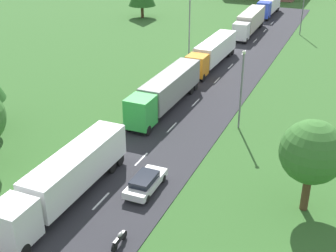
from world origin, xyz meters
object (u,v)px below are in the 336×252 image
object	(u,v)px
truck_lead	(67,177)
tree_ash	(312,152)
truck_third	(213,51)
lamppost_second	(241,86)
lamppost_third	(189,27)
truck_fourth	(250,21)
truck_fifth	(269,5)
motorcycle_courier	(119,239)
car_second	(145,182)
truck_second	(166,90)
lamppost_fourth	(303,8)

from	to	relation	value
truck_lead	tree_ash	xyz separation A→B (m)	(16.52, 5.86, 2.67)
truck_third	lamppost_second	world-z (taller)	lamppost_second
truck_third	lamppost_third	world-z (taller)	lamppost_third
truck_fourth	lamppost_second	size ratio (longest dim) A/B	1.81
truck_fifth	motorcycle_courier	world-z (taller)	truck_fifth
motorcycle_courier	lamppost_second	distance (m)	20.89
car_second	tree_ash	size ratio (longest dim) A/B	0.64
truck_second	motorcycle_courier	bearing A→B (deg)	-74.25
truck_third	lamppost_third	distance (m)	4.70
lamppost_second	motorcycle_courier	bearing A→B (deg)	-96.93
truck_fourth	lamppost_second	bearing A→B (deg)	-77.49
truck_lead	motorcycle_courier	world-z (taller)	truck_lead
truck_fourth	lamppost_fourth	world-z (taller)	lamppost_fourth
truck_fifth	lamppost_second	xyz separation A→B (m)	(8.40, -53.89, 2.39)
lamppost_third	car_second	bearing A→B (deg)	-75.03
truck_second	truck_third	distance (m)	16.36
car_second	lamppost_fourth	world-z (taller)	lamppost_fourth
truck_third	lamppost_fourth	world-z (taller)	lamppost_fourth
truck_fifth	lamppost_fourth	size ratio (longest dim) A/B	1.46
truck_third	lamppost_second	size ratio (longest dim) A/B	1.81
truck_second	motorcycle_courier	world-z (taller)	truck_second
truck_lead	lamppost_second	size ratio (longest dim) A/B	1.75
truck_fifth	tree_ash	world-z (taller)	tree_ash
car_second	lamppost_fourth	xyz separation A→B (m)	(3.72, 54.24, 3.82)
truck_fifth	motorcycle_courier	xyz separation A→B (m)	(5.92, -74.25, -1.55)
truck_fifth	lamppost_second	size ratio (longest dim) A/B	1.50
car_second	motorcycle_courier	world-z (taller)	car_second
tree_ash	lamppost_second	bearing A→B (deg)	125.13
truck_fourth	truck_fifth	world-z (taller)	truck_fourth
motorcycle_courier	lamppost_second	size ratio (longest dim) A/B	0.24
tree_ash	lamppost_fourth	bearing A→B (deg)	98.80
truck_second	motorcycle_courier	distance (m)	22.91
truck_second	truck_fourth	bearing A→B (deg)	89.47
lamppost_third	lamppost_fourth	distance (m)	25.28
truck_second	motorcycle_courier	size ratio (longest dim) A/B	7.65
lamppost_fourth	car_second	bearing A→B (deg)	-93.92
lamppost_fourth	truck_fifth	bearing A→B (deg)	121.90
car_second	tree_ash	world-z (taller)	tree_ash
truck_fifth	lamppost_fourth	xyz separation A→B (m)	(8.41, -13.51, 2.51)
motorcycle_courier	lamppost_fourth	distance (m)	60.93
car_second	tree_ash	bearing A→B (deg)	11.83
truck_fifth	tree_ash	size ratio (longest dim) A/B	1.70
truck_fourth	motorcycle_courier	size ratio (longest dim) A/B	7.48
tree_ash	truck_fifth	bearing A→B (deg)	104.12
truck_fifth	lamppost_third	xyz separation A→B (m)	(-3.91, -35.59, 2.92)
truck_lead	lamppost_third	distance (m)	35.89
truck_second	truck_fifth	bearing A→B (deg)	89.69
truck_lead	truck_fourth	size ratio (longest dim) A/B	0.97
truck_third	lamppost_fourth	bearing A→B (deg)	68.80
truck_lead	lamppost_fourth	bearing A→B (deg)	81.60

